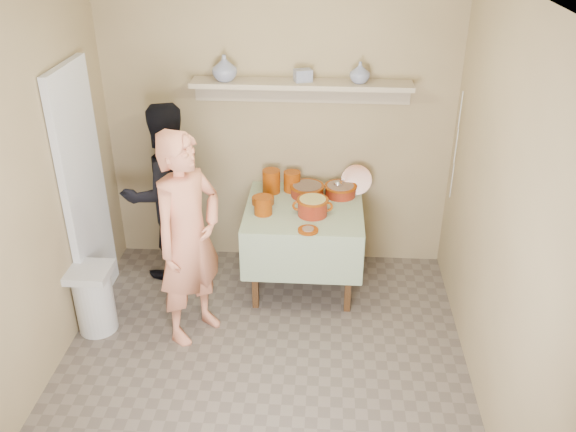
# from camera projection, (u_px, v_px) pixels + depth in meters

# --- Properties ---
(ground) EXTENTS (3.50, 3.50, 0.00)m
(ground) POSITION_uv_depth(u_px,v_px,m) (260.00, 383.00, 4.31)
(ground) COLOR #62564D
(ground) RESTS_ON ground
(tile_panel) EXTENTS (0.06, 0.70, 2.00)m
(tile_panel) POSITION_uv_depth(u_px,v_px,m) (85.00, 192.00, 4.76)
(tile_panel) COLOR silver
(tile_panel) RESTS_ON ground
(plate_stack_a) EXTENTS (0.15, 0.15, 0.21)m
(plate_stack_a) POSITION_uv_depth(u_px,v_px,m) (271.00, 181.00, 5.26)
(plate_stack_a) COLOR #782900
(plate_stack_a) RESTS_ON serving_table
(plate_stack_b) EXTENTS (0.15, 0.15, 0.18)m
(plate_stack_b) POSITION_uv_depth(u_px,v_px,m) (292.00, 181.00, 5.29)
(plate_stack_b) COLOR #782900
(plate_stack_b) RESTS_ON serving_table
(bowl_stack) EXTENTS (0.15, 0.15, 0.15)m
(bowl_stack) POSITION_uv_depth(u_px,v_px,m) (263.00, 205.00, 4.92)
(bowl_stack) COLOR #782900
(bowl_stack) RESTS_ON serving_table
(empty_bowl) EXTENTS (0.19, 0.19, 0.06)m
(empty_bowl) POSITION_uv_depth(u_px,v_px,m) (263.00, 200.00, 5.10)
(empty_bowl) COLOR #782900
(empty_bowl) RESTS_ON serving_table
(propped_lid) EXTENTS (0.27, 0.13, 0.25)m
(propped_lid) POSITION_uv_depth(u_px,v_px,m) (357.00, 180.00, 5.25)
(propped_lid) COLOR #782900
(propped_lid) RESTS_ON serving_table
(vase_right) EXTENTS (0.21, 0.21, 0.17)m
(vase_right) POSITION_uv_depth(u_px,v_px,m) (360.00, 72.00, 4.84)
(vase_right) COLOR navy
(vase_right) RESTS_ON wall_shelf
(vase_left) EXTENTS (0.28, 0.28, 0.21)m
(vase_left) POSITION_uv_depth(u_px,v_px,m) (225.00, 68.00, 4.89)
(vase_left) COLOR navy
(vase_left) RESTS_ON wall_shelf
(ceramic_box) EXTENTS (0.16, 0.14, 0.10)m
(ceramic_box) POSITION_uv_depth(u_px,v_px,m) (303.00, 75.00, 4.90)
(ceramic_box) COLOR navy
(ceramic_box) RESTS_ON wall_shelf
(person_cook) EXTENTS (0.67, 0.73, 1.67)m
(person_cook) POSITION_uv_depth(u_px,v_px,m) (189.00, 239.00, 4.44)
(person_cook) COLOR #D97E5D
(person_cook) RESTS_ON ground
(person_helper) EXTENTS (0.98, 0.94, 1.59)m
(person_helper) POSITION_uv_depth(u_px,v_px,m) (166.00, 193.00, 5.22)
(person_helper) COLOR black
(person_helper) RESTS_ON ground
(room_shell) EXTENTS (3.04, 3.54, 2.62)m
(room_shell) POSITION_uv_depth(u_px,v_px,m) (254.00, 176.00, 3.55)
(room_shell) COLOR tan
(room_shell) RESTS_ON ground
(serving_table) EXTENTS (0.97, 0.97, 0.76)m
(serving_table) POSITION_uv_depth(u_px,v_px,m) (304.00, 219.00, 5.12)
(serving_table) COLOR #4C2D16
(serving_table) RESTS_ON ground
(cazuela_meat_a) EXTENTS (0.30, 0.30, 0.10)m
(cazuela_meat_a) POSITION_uv_depth(u_px,v_px,m) (307.00, 189.00, 5.22)
(cazuela_meat_a) COLOR maroon
(cazuela_meat_a) RESTS_ON serving_table
(cazuela_meat_b) EXTENTS (0.28, 0.28, 0.10)m
(cazuela_meat_b) POSITION_uv_depth(u_px,v_px,m) (340.00, 189.00, 5.22)
(cazuela_meat_b) COLOR maroon
(cazuela_meat_b) RESTS_ON serving_table
(ladle) EXTENTS (0.08, 0.26, 0.19)m
(ladle) POSITION_uv_depth(u_px,v_px,m) (338.00, 184.00, 5.19)
(ladle) COLOR silver
(ladle) RESTS_ON cazuela_meat_b
(cazuela_rice) EXTENTS (0.33, 0.25, 0.14)m
(cazuela_rice) POSITION_uv_depth(u_px,v_px,m) (313.00, 205.00, 4.90)
(cazuela_rice) COLOR maroon
(cazuela_rice) RESTS_ON serving_table
(front_plate) EXTENTS (0.16, 0.16, 0.03)m
(front_plate) POSITION_uv_depth(u_px,v_px,m) (308.00, 230.00, 4.69)
(front_plate) COLOR #782900
(front_plate) RESTS_ON serving_table
(wall_shelf) EXTENTS (1.80, 0.25, 0.21)m
(wall_shelf) POSITION_uv_depth(u_px,v_px,m) (301.00, 86.00, 4.97)
(wall_shelf) COLOR tan
(wall_shelf) RESTS_ON room_shell
(trash_bin) EXTENTS (0.32, 0.32, 0.56)m
(trash_bin) POSITION_uv_depth(u_px,v_px,m) (94.00, 299.00, 4.73)
(trash_bin) COLOR silver
(trash_bin) RESTS_ON ground
(electrical_cord) EXTENTS (0.01, 0.05, 0.90)m
(electrical_cord) POSITION_uv_depth(u_px,v_px,m) (456.00, 146.00, 4.94)
(electrical_cord) COLOR silver
(electrical_cord) RESTS_ON wall_shelf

